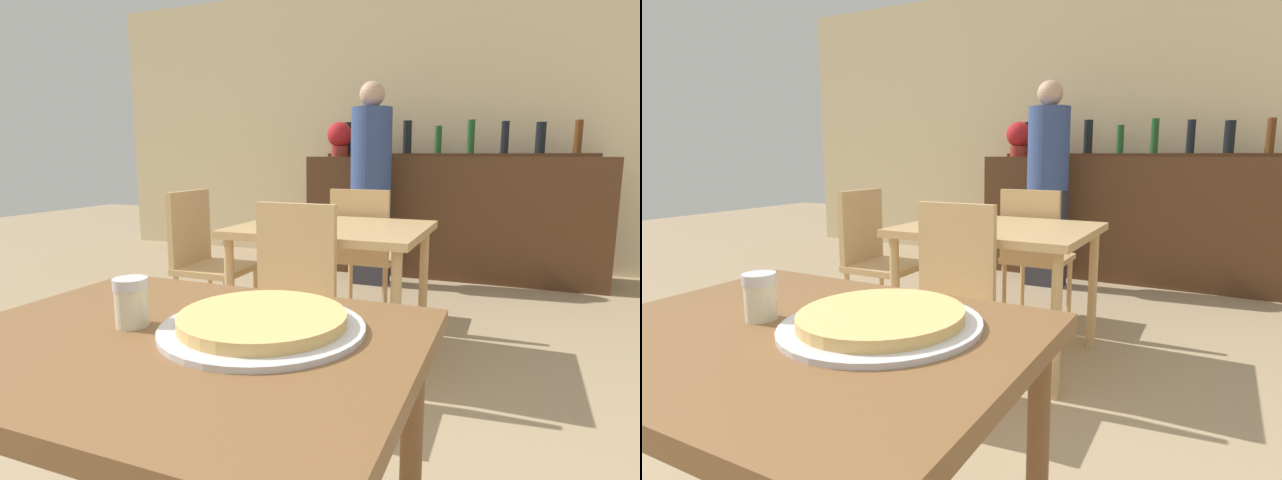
% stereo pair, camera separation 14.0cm
% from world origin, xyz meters
% --- Properties ---
extents(wall_back, '(8.00, 0.05, 2.80)m').
position_xyz_m(wall_back, '(0.00, 4.42, 1.40)').
color(wall_back, beige).
rests_on(wall_back, ground_plane).
extents(dining_table_near, '(0.90, 0.70, 0.76)m').
position_xyz_m(dining_table_near, '(0.00, 0.00, 0.65)').
color(dining_table_near, brown).
rests_on(dining_table_near, ground_plane).
extents(dining_table_far, '(0.99, 0.82, 0.72)m').
position_xyz_m(dining_table_far, '(-0.34, 1.75, 0.64)').
color(dining_table_far, tan).
rests_on(dining_table_far, ground_plane).
extents(bar_counter, '(2.60, 0.56, 1.08)m').
position_xyz_m(bar_counter, '(0.00, 3.91, 0.54)').
color(bar_counter, '#4C2D19').
rests_on(bar_counter, ground_plane).
extents(bar_back_shelf, '(2.39, 0.24, 0.35)m').
position_xyz_m(bar_back_shelf, '(-0.05, 4.05, 1.17)').
color(bar_back_shelf, '#4C2D19').
rests_on(bar_back_shelf, bar_counter).
extents(chair_far_side_front, '(0.40, 0.40, 0.88)m').
position_xyz_m(chair_far_side_front, '(-0.34, 1.17, 0.50)').
color(chair_far_side_front, tan).
rests_on(chair_far_side_front, ground_plane).
extents(chair_far_side_back, '(0.40, 0.40, 0.88)m').
position_xyz_m(chair_far_side_back, '(-0.34, 2.33, 0.50)').
color(chair_far_side_back, tan).
rests_on(chair_far_side_back, ground_plane).
extents(chair_far_side_left, '(0.40, 0.40, 0.88)m').
position_xyz_m(chair_far_side_left, '(-1.16, 1.75, 0.50)').
color(chair_far_side_left, tan).
rests_on(chair_far_side_left, ground_plane).
extents(pizza_tray, '(0.40, 0.40, 0.04)m').
position_xyz_m(pizza_tray, '(0.13, 0.08, 0.77)').
color(pizza_tray, silver).
rests_on(pizza_tray, dining_table_near).
extents(cheese_shaker, '(0.07, 0.07, 0.10)m').
position_xyz_m(cheese_shaker, '(-0.12, 0.01, 0.81)').
color(cheese_shaker, beige).
rests_on(cheese_shaker, dining_table_near).
extents(person_standing, '(0.34, 0.34, 1.69)m').
position_xyz_m(person_standing, '(-0.58, 3.33, 0.92)').
color(person_standing, '#2D2D38').
rests_on(person_standing, ground_plane).
extents(potted_plant, '(0.24, 0.24, 0.33)m').
position_xyz_m(potted_plant, '(-1.05, 3.86, 1.26)').
color(potted_plant, maroon).
rests_on(potted_plant, bar_counter).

